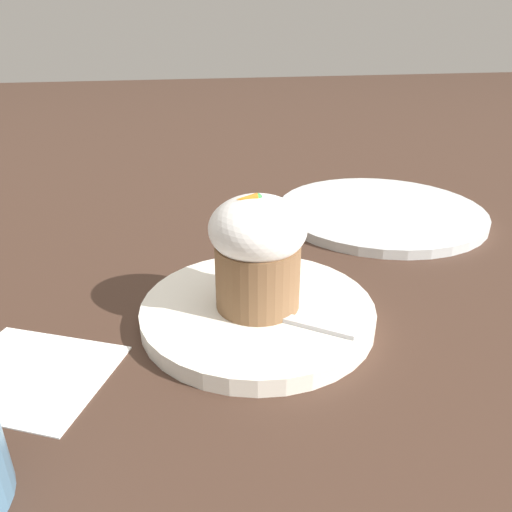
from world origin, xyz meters
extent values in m
plane|color=#3D281E|center=(0.00, 0.00, 0.00)|extent=(4.00, 4.00, 0.00)
cylinder|color=white|center=(0.00, 0.00, 0.01)|extent=(0.21, 0.21, 0.02)
cylinder|color=brown|center=(0.00, 0.00, 0.04)|extent=(0.07, 0.07, 0.06)
ellipsoid|color=white|center=(0.00, 0.00, 0.09)|extent=(0.08, 0.08, 0.05)
cone|color=orange|center=(0.01, 0.00, 0.12)|extent=(0.02, 0.01, 0.01)
sphere|color=green|center=(0.00, 0.00, 0.12)|extent=(0.01, 0.01, 0.01)
cube|color=silver|center=(-0.03, 0.04, 0.02)|extent=(0.08, 0.06, 0.00)
ellipsoid|color=silver|center=(0.01, 0.01, 0.02)|extent=(0.05, 0.05, 0.01)
cylinder|color=silver|center=(-0.22, -0.22, 0.01)|extent=(0.28, 0.28, 0.01)
cube|color=white|center=(0.19, 0.04, 0.00)|extent=(0.15, 0.14, 0.00)
camera|label=1|loc=(0.08, 0.38, 0.25)|focal=35.00mm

